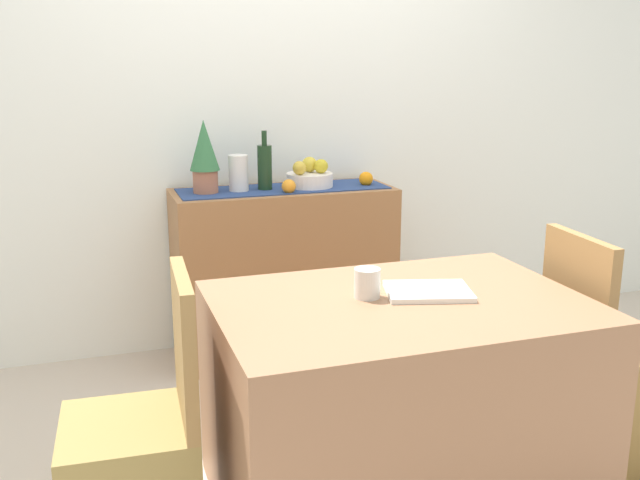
% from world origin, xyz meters
% --- Properties ---
extents(ground_plane, '(6.40, 6.40, 0.02)m').
position_xyz_m(ground_plane, '(0.00, 0.00, -0.01)').
color(ground_plane, beige).
rests_on(ground_plane, ground).
extents(room_wall_rear, '(6.40, 0.06, 2.70)m').
position_xyz_m(room_wall_rear, '(0.00, 1.18, 1.35)').
color(room_wall_rear, white).
rests_on(room_wall_rear, ground).
extents(sideboard_console, '(1.11, 0.42, 0.87)m').
position_xyz_m(sideboard_console, '(-0.02, 0.92, 0.44)').
color(sideboard_console, '#99663E').
rests_on(sideboard_console, ground).
extents(table_runner, '(1.05, 0.32, 0.01)m').
position_xyz_m(table_runner, '(-0.02, 0.92, 0.87)').
color(table_runner, navy).
rests_on(table_runner, sideboard_console).
extents(fruit_bowl, '(0.24, 0.24, 0.07)m').
position_xyz_m(fruit_bowl, '(0.12, 0.92, 0.91)').
color(fruit_bowl, white).
rests_on(fruit_bowl, table_runner).
extents(apple_front, '(0.08, 0.08, 0.08)m').
position_xyz_m(apple_front, '(0.13, 0.95, 0.99)').
color(apple_front, gold).
rests_on(apple_front, fruit_bowl).
extents(apple_left, '(0.07, 0.07, 0.07)m').
position_xyz_m(apple_left, '(0.17, 0.90, 0.98)').
color(apple_left, gold).
rests_on(apple_left, fruit_bowl).
extents(apple_right, '(0.07, 0.07, 0.07)m').
position_xyz_m(apple_right, '(0.05, 0.88, 0.98)').
color(apple_right, gold).
rests_on(apple_right, fruit_bowl).
extents(wine_bottle, '(0.07, 0.07, 0.30)m').
position_xyz_m(wine_bottle, '(-0.11, 0.92, 0.99)').
color(wine_bottle, '#1B341C').
rests_on(wine_bottle, sideboard_console).
extents(ceramic_vase, '(0.10, 0.10, 0.18)m').
position_xyz_m(ceramic_vase, '(-0.25, 0.92, 0.96)').
color(ceramic_vase, silver).
rests_on(ceramic_vase, sideboard_console).
extents(potted_plant, '(0.14, 0.14, 0.36)m').
position_xyz_m(potted_plant, '(-0.41, 0.92, 1.06)').
color(potted_plant, '#AB674D').
rests_on(potted_plant, sideboard_console).
extents(orange_loose_near_bowl, '(0.07, 0.07, 0.07)m').
position_xyz_m(orange_loose_near_bowl, '(-0.03, 0.80, 0.91)').
color(orange_loose_near_bowl, orange).
rests_on(orange_loose_near_bowl, sideboard_console).
extents(orange_loose_end, '(0.07, 0.07, 0.07)m').
position_xyz_m(orange_loose_end, '(0.41, 0.88, 0.91)').
color(orange_loose_end, orange).
rests_on(orange_loose_end, sideboard_console).
extents(dining_table, '(1.21, 0.85, 0.74)m').
position_xyz_m(dining_table, '(-0.01, -0.48, 0.37)').
color(dining_table, '#956748').
rests_on(dining_table, ground).
extents(open_book, '(0.33, 0.28, 0.02)m').
position_xyz_m(open_book, '(0.10, -0.45, 0.75)').
color(open_book, white).
rests_on(open_book, dining_table).
extents(coffee_cup, '(0.09, 0.09, 0.10)m').
position_xyz_m(coffee_cup, '(-0.11, -0.42, 0.79)').
color(coffee_cup, silver).
rests_on(coffee_cup, dining_table).
extents(chair_near_window, '(0.42, 0.42, 0.90)m').
position_xyz_m(chair_near_window, '(-0.89, -0.48, 0.27)').
color(chair_near_window, olive).
rests_on(chair_near_window, ground).
extents(chair_by_corner, '(0.42, 0.42, 0.90)m').
position_xyz_m(chair_by_corner, '(0.86, -0.48, 0.27)').
color(chair_by_corner, olive).
rests_on(chair_by_corner, ground).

